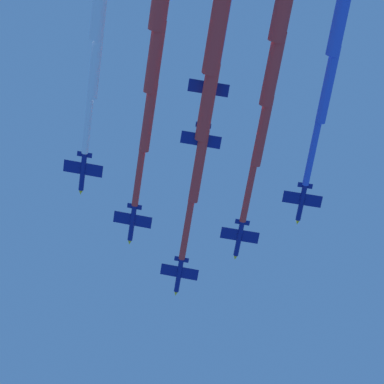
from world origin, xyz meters
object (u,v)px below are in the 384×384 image
object	(u,v)px
jet_starboard_inner	(273,67)
jet_port_mid	(99,4)
jet_lead	(207,100)
jet_starboard_mid	(341,12)
jet_port_inner	(154,56)

from	to	relation	value
jet_starboard_inner	jet_port_mid	distance (m)	36.59
jet_lead	jet_starboard_mid	distance (m)	31.47
jet_starboard_mid	jet_port_mid	bearing A→B (deg)	169.23
jet_port_inner	jet_port_mid	xyz separation A→B (m)	(-12.68, -7.93, -0.14)
jet_lead	jet_starboard_inner	distance (m)	14.71
jet_starboard_inner	jet_port_mid	xyz separation A→B (m)	(-36.27, -4.83, 0.67)
jet_starboard_inner	jet_starboard_mid	world-z (taller)	jet_starboard_inner
jet_port_inner	jet_port_mid	size ratio (longest dim) A/B	1.05
jet_lead	jet_port_inner	distance (m)	13.91
jet_lead	jet_starboard_mid	world-z (taller)	jet_starboard_mid
jet_lead	jet_starboard_inner	size ratio (longest dim) A/B	1.05
jet_port_mid	jet_starboard_mid	bearing A→B (deg)	-10.77
jet_starboard_inner	jet_port_mid	size ratio (longest dim) A/B	1.08
jet_starboard_mid	jet_starboard_inner	bearing A→B (deg)	126.55
jet_starboard_mid	jet_port_inner	bearing A→B (deg)	153.58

